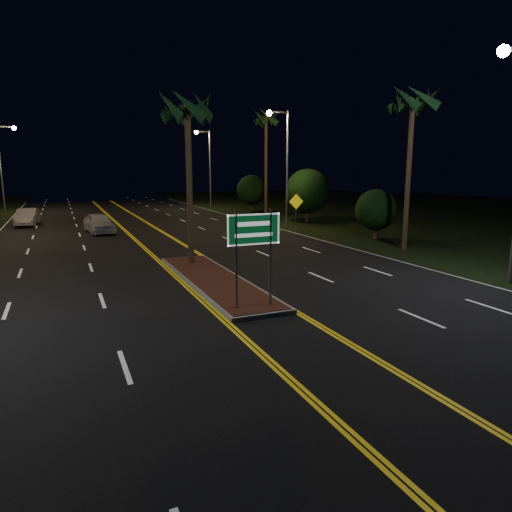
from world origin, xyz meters
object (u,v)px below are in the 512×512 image
median_island (214,280)px  highway_sign (254,239)px  shrub_far (252,190)px  palm_median (187,109)px  car_near (99,221)px  warning_sign (296,206)px  streetlight_right_mid (283,155)px  streetlight_right_far (207,160)px  car_far (27,216)px  palm_right_near (413,101)px  shrub_near (376,210)px  streetlight_left_far (4,159)px  palm_right_far (266,120)px  shrub_mid (308,191)px

median_island → highway_sign: size_ratio=3.20×
shrub_far → palm_median: bearing=-118.4°
shrub_far → car_near: bearing=-145.5°
shrub_far → warning_sign: 16.22m
streetlight_right_mid → palm_median: bearing=-132.7°
median_island → streetlight_right_far: size_ratio=1.14×
car_far → palm_right_near: bearing=-40.4°
streetlight_right_mid → shrub_near: streetlight_right_mid is taller
streetlight_right_mid → shrub_far: size_ratio=2.27×
streetlight_left_far → warning_sign: bearing=-48.2°
median_island → shrub_near: shrub_near is taller
streetlight_right_mid → palm_right_near: 12.41m
streetlight_left_far → shrub_near: bearing=-51.2°
palm_median → warning_sign: size_ratio=3.02×
car_near → palm_right_near: bearing=-49.8°
highway_sign → shrub_near: (13.50, 11.20, -0.46)m
highway_sign → median_island: bearing=90.0°
shrub_far → car_far: (-21.99, -4.55, -1.53)m
car_far → warning_sign: bearing=-25.3°
shrub_near → streetlight_right_mid: bearing=109.8°
median_island → palm_right_far: (12.80, 23.00, 9.06)m
median_island → car_near: bearing=100.2°
median_island → streetlight_right_mid: (10.61, 15.00, 5.57)m
highway_sign → warning_sign: (10.80, 17.28, -0.59)m
streetlight_left_far → car_near: size_ratio=1.77×
car_near → shrub_mid: bearing=-8.4°
streetlight_right_far → palm_median: streetlight_right_far is taller
median_island → palm_right_far: bearing=60.9°
shrub_far → palm_right_far: bearing=-99.5°
warning_sign → palm_median: bearing=-135.7°
palm_right_near → car_near: (-15.62, 14.38, -7.37)m
streetlight_right_mid → shrub_mid: (3.39, 2.00, -2.93)m
highway_sign → shrub_far: bearing=67.4°
shrub_mid → warning_sign: size_ratio=1.68×
shrub_near → palm_right_near: bearing=-104.0°
palm_right_near → shrub_far: (1.30, 26.00, -5.88)m
palm_right_near → warning_sign: size_ratio=3.39×
streetlight_right_far → highway_sign: bearing=-105.1°
median_island → streetlight_right_mid: bearing=54.7°
streetlight_right_far → shrub_far: size_ratio=2.27×
highway_sign → shrub_mid: size_ratio=0.69×
shrub_near → shrub_far: bearing=89.2°
palm_right_far → palm_median: bearing=-123.3°
shrub_near → car_near: size_ratio=0.65×
car_near → median_island: bearing=-87.0°
median_island → palm_right_far: size_ratio=1.00×
palm_median → shrub_mid: (14.00, 13.50, -4.55)m
palm_right_near → shrub_near: size_ratio=2.82×
streetlight_right_mid → car_far: streetlight_right_mid is taller
streetlight_left_far → palm_median: streetlight_left_far is taller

